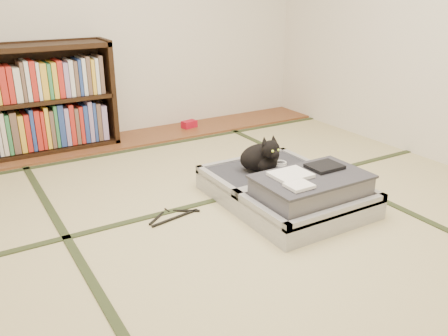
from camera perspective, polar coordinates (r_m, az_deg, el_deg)
floor at (r=2.97m, az=2.67°, el=-6.80°), size 4.50×4.50×0.00m
wood_strip at (r=4.63m, az=-11.12°, el=3.46°), size 4.00×0.50×0.02m
red_item at (r=4.89m, az=-4.21°, el=5.28°), size 0.17×0.12×0.07m
tatami_borders at (r=3.34m, az=-2.01°, el=-3.32°), size 4.00×4.50×0.01m
bookcase at (r=4.38m, az=-22.73°, el=7.19°), size 1.48×0.34×0.95m
suitcase at (r=3.20m, az=7.82°, el=-2.62°), size 0.80×1.06×0.31m
cat at (r=3.34m, az=4.63°, el=1.35°), size 0.35×0.36×0.29m
cable_coil at (r=3.50m, az=6.71°, el=0.55°), size 0.11×0.11×0.03m
hanger at (r=3.06m, az=-6.11°, el=-5.76°), size 0.36×0.20×0.01m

